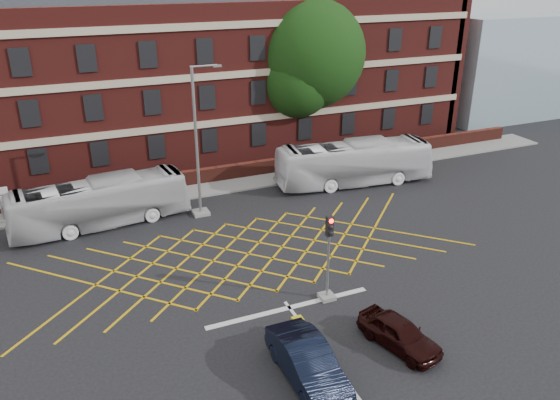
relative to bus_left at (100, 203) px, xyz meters
name	(u,v)px	position (x,y,z in m)	size (l,w,h in m)	color
ground	(262,271)	(6.87, -8.84, -1.46)	(120.00, 120.00, 0.00)	black
victorian_building	(163,54)	(7.11, 13.16, 6.38)	(51.00, 12.17, 20.40)	#5B1B17
boundary_wall	(195,177)	(6.87, 4.16, -0.91)	(56.00, 0.50, 1.10)	#511D15
far_pavement	(199,189)	(6.87, 3.16, -1.40)	(60.00, 3.00, 0.12)	slate
glass_block	(495,64)	(40.87, 12.16, 3.54)	(14.00, 10.00, 10.00)	#99B2BF
box_junction_hatching	(248,254)	(6.87, -6.84, -1.45)	(11.50, 0.12, 0.02)	#CC990C
stop_line	(289,308)	(6.87, -12.34, -1.45)	(8.00, 0.30, 0.02)	silver
bus_left	(100,203)	(0.00, 0.00, 0.00)	(2.44, 10.45, 2.91)	silver
bus_right	(354,163)	(17.32, -0.05, 0.10)	(2.61, 11.16, 3.11)	silver
car_navy	(308,363)	(5.60, -16.87, -0.68)	(1.64, 4.69, 1.55)	black
car_maroon	(399,333)	(9.91, -16.58, -0.82)	(1.51, 3.74, 1.28)	black
deciduous_tree	(310,61)	(17.81, 8.43, 5.86)	(8.79, 8.79, 12.32)	black
traffic_light_near	(328,266)	(8.80, -12.33, 0.31)	(0.70, 0.70, 4.27)	slate
street_lamp	(199,166)	(5.93, -0.83, 1.74)	(2.25, 1.00, 9.23)	slate
utility_cabinet	(298,328)	(6.32, -14.40, -0.98)	(0.45, 0.39, 0.94)	#DEBE0D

